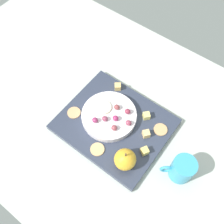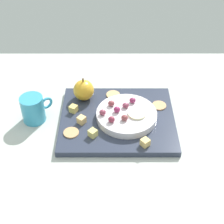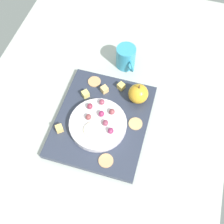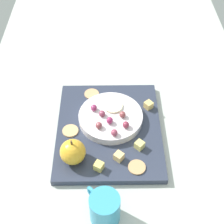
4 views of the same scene
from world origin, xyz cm
name	(u,v)px [view 3 (image 3 of 4)]	position (x,y,z in cm)	size (l,w,h in cm)	color
table	(92,132)	(0.00, 0.00, 2.07)	(146.00, 84.80, 4.14)	#B4B9B2
platter	(102,121)	(-3.39, 2.48, 5.11)	(34.22, 28.87, 1.94)	#2E3548
serving_dish	(98,124)	(-0.70, 1.97, 7.19)	(18.07, 18.07, 2.22)	white
apple_whole	(138,94)	(-13.99, 11.56, 9.36)	(6.56, 6.56, 6.56)	gold
apple_stem	(139,87)	(-13.99, 11.56, 13.24)	(0.50, 0.50, 1.20)	brown
cheese_cube_0	(103,89)	(-14.01, -0.48, 7.13)	(2.11, 2.11, 2.11)	#F3C379
cheese_cube_1	(85,94)	(-10.46, -5.52, 7.13)	(2.11, 2.11, 2.11)	#E8D572
cheese_cube_2	(121,86)	(-16.83, 5.09, 7.13)	(2.11, 2.11, 2.11)	#F1CF66
cheese_cube_3	(59,129)	(4.01, -9.18, 7.13)	(2.11, 2.11, 2.11)	#EDC36E
cracker_0	(135,124)	(-4.69, 13.15, 6.28)	(4.44, 4.44, 0.40)	tan
cracker_1	(106,161)	(9.72, 7.68, 6.28)	(4.44, 4.44, 0.40)	tan
cracker_2	(94,82)	(-16.71, -4.48, 6.28)	(4.44, 4.44, 0.40)	tan
grape_0	(90,106)	(-5.20, -2.10, 9.21)	(1.96, 1.77, 1.82)	maroon
grape_1	(102,102)	(-7.80, 1.07, 9.15)	(1.96, 1.77, 1.69)	#913B52
grape_2	(112,112)	(-5.26, 5.19, 9.16)	(1.96, 1.77, 1.72)	brown
grape_3	(105,123)	(-0.94, 4.36, 9.09)	(1.96, 1.77, 1.58)	#853951
grape_4	(111,131)	(1.23, 6.67, 9.15)	(1.96, 1.77, 1.70)	#8D2C57
grape_5	(101,114)	(-3.59, 2.25, 9.22)	(1.96, 1.77, 1.85)	#9A2959
grape_6	(88,117)	(-1.43, -1.32, 9.15)	(1.96, 1.77, 1.71)	brown
apple_slice_0	(92,130)	(2.28, 1.17, 8.60)	(5.34, 5.34, 0.60)	#F3EABA
cup	(126,57)	(-28.66, 3.62, 8.32)	(8.98, 7.82, 8.37)	#379ABE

